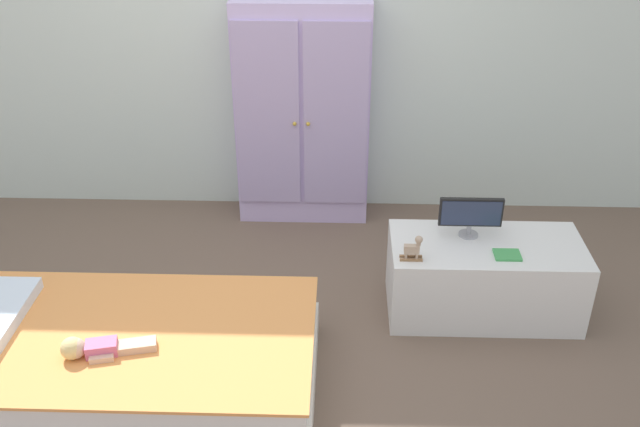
{
  "coord_description": "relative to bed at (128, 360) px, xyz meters",
  "views": [
    {
      "loc": [
        0.5,
        -2.63,
        2.29
      ],
      "look_at": [
        0.4,
        0.34,
        0.6
      ],
      "focal_mm": 39.66,
      "sensor_mm": 36.0,
      "label": 1
    }
  ],
  "objects": [
    {
      "name": "ground_plane",
      "position": [
        0.44,
        0.23,
        -0.16
      ],
      "size": [
        10.0,
        10.0,
        0.02
      ],
      "primitive_type": "cube",
      "color": "brown"
    },
    {
      "name": "bed",
      "position": [
        0.0,
        0.0,
        0.0
      ],
      "size": [
        1.68,
        0.93,
        0.3
      ],
      "color": "silver",
      "rests_on": "ground_plane"
    },
    {
      "name": "doll",
      "position": [
        -0.1,
        -0.14,
        0.19
      ],
      "size": [
        0.39,
        0.16,
        0.1
      ],
      "color": "#D6668E",
      "rests_on": "bed"
    },
    {
      "name": "tv_monitor",
      "position": [
        1.6,
        0.71,
        0.38
      ],
      "size": [
        0.32,
        0.1,
        0.21
      ],
      "color": "#99999E",
      "rests_on": "tv_stand"
    },
    {
      "name": "wardrobe",
      "position": [
        0.71,
        1.62,
        0.55
      ],
      "size": [
        0.81,
        0.29,
        1.38
      ],
      "color": "silver",
      "rests_on": "ground_plane"
    },
    {
      "name": "tv_stand",
      "position": [
        1.69,
        0.63,
        0.05
      ],
      "size": [
        0.97,
        0.47,
        0.41
      ],
      "primitive_type": "cube",
      "color": "silver",
      "rests_on": "ground_plane"
    },
    {
      "name": "book_green",
      "position": [
        1.76,
        0.52,
        0.26
      ],
      "size": [
        0.13,
        0.1,
        0.01
      ],
      "primitive_type": "cube",
      "color": "#429E51",
      "rests_on": "tv_stand"
    },
    {
      "name": "rocking_horse_toy",
      "position": [
        1.3,
        0.48,
        0.32
      ],
      "size": [
        0.11,
        0.04,
        0.13
      ],
      "color": "#8E6642",
      "rests_on": "tv_stand"
    }
  ]
}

